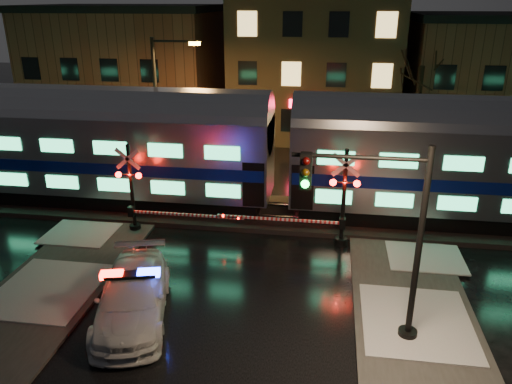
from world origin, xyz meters
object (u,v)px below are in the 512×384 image
(crossing_signal_right, at_px, (335,207))
(traffic_light, at_px, (385,242))
(crossing_signal_left, at_px, (139,198))
(streetlight, at_px, (161,102))
(police_car, at_px, (133,296))

(crossing_signal_right, height_order, traffic_light, traffic_light)
(traffic_light, bearing_deg, crossing_signal_right, 108.91)
(crossing_signal_left, relative_size, streetlight, 0.72)
(crossing_signal_left, height_order, traffic_light, traffic_light)
(crossing_signal_right, relative_size, traffic_light, 0.97)
(crossing_signal_right, relative_size, streetlight, 0.76)
(traffic_light, height_order, streetlight, streetlight)
(crossing_signal_right, relative_size, crossing_signal_left, 1.05)
(crossing_signal_right, bearing_deg, streetlight, 145.27)
(crossing_signal_right, xyz_separation_m, crossing_signal_left, (-8.64, -0.00, -0.09))
(crossing_signal_left, distance_m, streetlight, 7.39)
(police_car, xyz_separation_m, crossing_signal_left, (-2.08, 6.26, 0.91))
(traffic_light, bearing_deg, streetlight, 136.97)
(police_car, bearing_deg, traffic_light, -13.43)
(crossing_signal_left, relative_size, traffic_light, 0.92)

